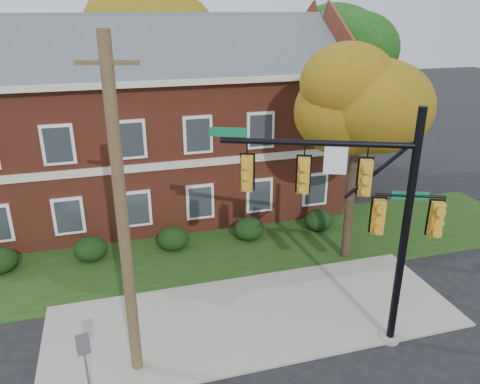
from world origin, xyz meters
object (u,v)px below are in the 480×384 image
object	(u,v)px
hedge_center	(173,238)
hedge_left	(90,249)
hedge_right	(249,229)
tree_far_rear	(157,27)
apartment_building	(153,114)
tree_right_rear	(351,44)
hedge_far_left	(0,260)
tree_near_right	(366,102)
traffic_signal	(360,204)
sign_post	(85,358)
hedge_far_right	(319,220)
utility_pole	(123,221)

from	to	relation	value
hedge_center	hedge_left	bearing A→B (deg)	180.00
hedge_right	tree_far_rear	xyz separation A→B (m)	(-2.16, 13.09, 8.32)
apartment_building	tree_right_rear	bearing A→B (deg)	4.33
hedge_far_left	tree_near_right	distance (m)	15.75
apartment_building	hedge_left	world-z (taller)	apartment_building
hedge_right	traffic_signal	xyz separation A→B (m)	(1.05, -7.51, 4.19)
hedge_far_left	hedge_right	size ratio (longest dim) A/B	1.00
tree_far_rear	sign_post	world-z (taller)	tree_far_rear
hedge_far_left	tree_near_right	xyz separation A→B (m)	(14.22, -2.83, 6.14)
apartment_building	hedge_far_right	xyz separation A→B (m)	(7.00, -5.25, -4.46)
tree_near_right	hedge_far_left	bearing A→B (deg)	168.73
traffic_signal	tree_right_rear	bearing A→B (deg)	85.77
hedge_far_left	utility_pole	xyz separation A→B (m)	(4.87, -7.08, 4.34)
apartment_building	hedge_left	size ratio (longest dim) A/B	13.43
hedge_right	tree_near_right	xyz separation A→B (m)	(3.72, -2.83, 6.14)
hedge_far_left	tree_near_right	size ratio (longest dim) A/B	0.16
hedge_left	hedge_center	bearing A→B (deg)	0.00
hedge_far_left	tree_far_rear	xyz separation A→B (m)	(8.34, 13.09, 8.32)
hedge_far_left	hedge_far_right	bearing A→B (deg)	0.00
apartment_building	hedge_left	distance (m)	7.73
hedge_center	tree_far_rear	world-z (taller)	tree_far_rear
hedge_right	hedge_far_right	size ratio (longest dim) A/B	1.00
hedge_far_left	hedge_left	xyz separation A→B (m)	(3.50, 0.00, 0.00)
hedge_left	sign_post	distance (m)	8.21
hedge_left	sign_post	bearing A→B (deg)	-89.45
traffic_signal	utility_pole	distance (m)	6.69
sign_post	tree_far_rear	bearing A→B (deg)	68.38
utility_pole	hedge_right	bearing A→B (deg)	68.33
hedge_far_right	traffic_signal	distance (m)	8.94
hedge_left	utility_pole	world-z (taller)	utility_pole
tree_right_rear	hedge_far_left	bearing A→B (deg)	-161.55
hedge_right	traffic_signal	size ratio (longest dim) A/B	0.18
hedge_right	hedge_far_right	world-z (taller)	same
hedge_far_left	sign_post	bearing A→B (deg)	-66.27
tree_near_right	sign_post	world-z (taller)	tree_near_right
apartment_building	tree_right_rear	world-z (taller)	tree_right_rear
hedge_left	tree_right_rear	size ratio (longest dim) A/B	0.13
hedge_right	tree_far_rear	world-z (taller)	tree_far_rear
tree_right_rear	tree_far_rear	size ratio (longest dim) A/B	0.92
hedge_far_left	traffic_signal	bearing A→B (deg)	-33.03
hedge_left	hedge_right	size ratio (longest dim) A/B	1.00
tree_near_right	traffic_signal	size ratio (longest dim) A/B	1.13
tree_right_rear	utility_pole	world-z (taller)	tree_right_rear
tree_far_rear	tree_right_rear	bearing A→B (deg)	-35.00
hedge_center	tree_near_right	size ratio (longest dim) A/B	0.16
apartment_building	tree_near_right	xyz separation A→B (m)	(7.22, -8.09, 1.68)
apartment_building	tree_far_rear	xyz separation A→B (m)	(1.34, 7.84, 3.86)
utility_pole	tree_far_rear	bearing A→B (deg)	97.06
tree_right_rear	hedge_far_right	bearing A→B (deg)	-125.23
tree_far_rear	sign_post	bearing A→B (deg)	-102.64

